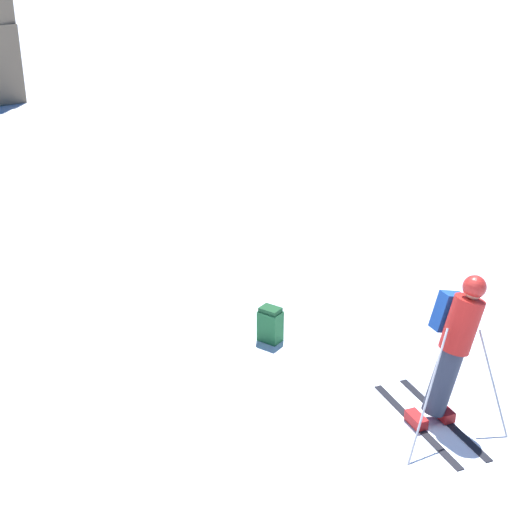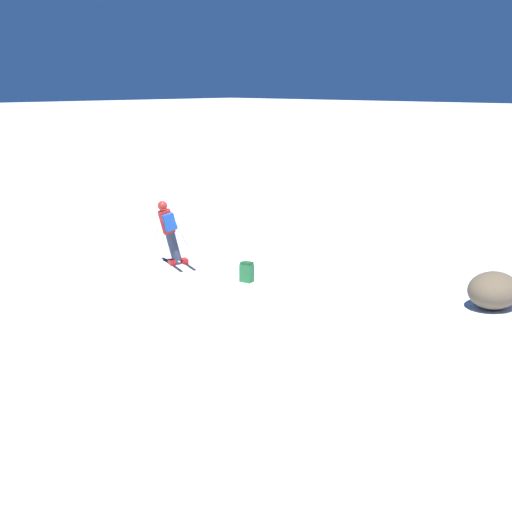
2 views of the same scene
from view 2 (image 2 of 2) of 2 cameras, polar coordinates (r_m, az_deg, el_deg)
name	(u,v)px [view 2 (image 2 of 2)]	position (r m, az deg, el deg)	size (l,w,h in m)	color
ground_plane	(204,258)	(19.85, -4.14, -0.14)	(300.00, 300.00, 0.00)	white
skier	(169,229)	(18.92, -6.96, 2.13)	(1.38, 1.71, 1.78)	black
spare_backpack	(247,272)	(17.36, -0.74, -1.30)	(0.27, 0.34, 0.50)	#236633
exposed_boulder_1	(493,290)	(16.13, 18.46, -2.62)	(1.23, 1.05, 0.80)	brown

